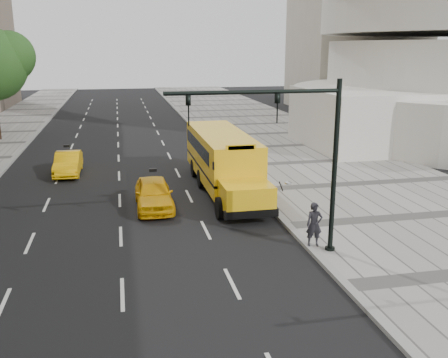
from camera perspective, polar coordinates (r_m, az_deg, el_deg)
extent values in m
plane|color=black|center=(25.54, -9.59, -2.28)|extent=(140.00, 140.00, 0.00)
cube|color=#999691|center=(28.54, 15.22, -0.62)|extent=(12.00, 140.00, 0.15)
cube|color=gray|center=(26.40, 3.52, -1.36)|extent=(0.30, 140.00, 0.15)
cube|color=white|center=(39.10, 15.41, 6.64)|extent=(8.00, 10.00, 4.40)
sphere|color=#204717|center=(44.09, -23.31, 12.75)|extent=(4.00, 4.00, 4.00)
cube|color=yellow|center=(27.02, -0.32, 2.77)|extent=(2.50, 9.00, 2.45)
cube|color=yellow|center=(22.00, 2.57, -1.90)|extent=(2.20, 2.00, 1.10)
cube|color=black|center=(21.36, 3.14, -3.98)|extent=(2.38, 0.25, 0.35)
cube|color=black|center=(27.14, -0.31, 1.69)|extent=(2.52, 9.00, 0.12)
cube|color=black|center=(22.69, 1.94, 1.64)|extent=(2.05, 0.10, 0.90)
cube|color=black|center=(27.41, -0.53, 3.96)|extent=(2.52, 7.50, 0.70)
cube|color=yellow|center=(22.51, 1.96, 3.62)|extent=(1.40, 0.12, 0.28)
ellipsoid|color=silver|center=(20.92, 7.58, -0.62)|extent=(0.32, 0.32, 0.14)
cylinder|color=black|center=(21.10, 6.75, -1.02)|extent=(0.36, 0.47, 0.58)
cylinder|color=black|center=(22.22, -0.47, -3.34)|extent=(0.30, 1.00, 1.00)
cylinder|color=black|center=(22.75, 5.12, -2.96)|extent=(0.30, 1.00, 1.00)
cylinder|color=black|center=(27.12, -2.65, 0.03)|extent=(0.30, 1.00, 1.00)
cylinder|color=black|center=(27.56, 1.99, 0.28)|extent=(0.30, 1.00, 1.00)
cylinder|color=black|center=(29.52, -3.44, 1.25)|extent=(0.30, 1.00, 1.00)
cylinder|color=black|center=(29.92, 0.85, 1.46)|extent=(0.30, 1.00, 1.00)
imported|color=#F0AE09|center=(23.82, -8.03, -1.66)|extent=(1.72, 4.25, 1.45)
imported|color=#F0AE09|center=(31.36, -17.40, 1.72)|extent=(1.47, 4.09, 1.34)
imported|color=#29272E|center=(19.07, 10.28, -5.14)|extent=(0.66, 0.47, 1.69)
cylinder|color=black|center=(18.17, 12.51, 1.01)|extent=(0.18, 0.18, 6.40)
cylinder|color=black|center=(19.12, 11.99, -7.97)|extent=(0.36, 0.36, 0.25)
cylinder|color=black|center=(16.70, 3.49, 9.89)|extent=(6.00, 0.14, 0.14)
imported|color=black|center=(16.98, 6.09, 8.05)|extent=(0.16, 0.20, 1.00)
imported|color=black|center=(16.32, -4.09, 7.82)|extent=(0.16, 0.20, 1.00)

